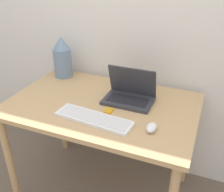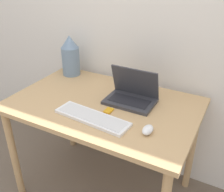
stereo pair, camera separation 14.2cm
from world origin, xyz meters
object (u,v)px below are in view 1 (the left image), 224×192
keyboard (94,118)px  mp3_player (109,111)px  laptop (130,94)px  mouse (152,128)px  vase (62,57)px

keyboard → mp3_player: bearing=69.9°
laptop → mouse: bearing=-51.5°
vase → mp3_player: (0.53, -0.36, -0.15)m
mouse → laptop: bearing=128.5°
mouse → keyboard: bearing=-175.9°
laptop → keyboard: 0.32m
laptop → mp3_player: laptop is taller
laptop → mp3_player: (-0.07, -0.18, -0.04)m
mouse → mp3_player: size_ratio=1.42×
keyboard → mouse: 0.33m
keyboard → vase: (-0.49, 0.48, 0.14)m
laptop → mouse: (0.22, -0.28, -0.03)m
mp3_player → laptop: bearing=68.5°
keyboard → mp3_player: (0.04, 0.12, -0.01)m
mouse → vase: bearing=151.1°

